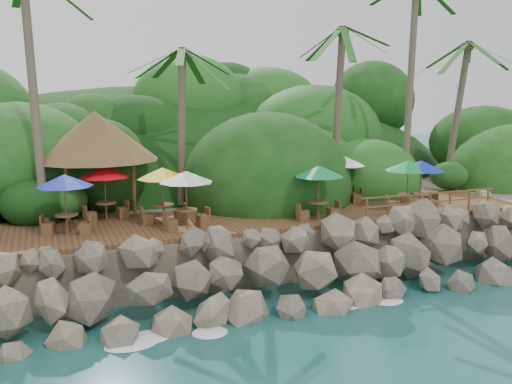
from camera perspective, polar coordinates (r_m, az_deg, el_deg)
name	(u,v)px	position (r m, az deg, el deg)	size (l,w,h in m)	color
ground	(317,316)	(20.13, 6.28, -12.43)	(140.00, 140.00, 0.00)	#19514F
land_base	(197,203)	(34.26, -6.01, -1.12)	(32.00, 25.20, 2.10)	gray
jungle_hill	(171,198)	(41.62, -8.67, -0.64)	(44.80, 28.00, 15.40)	#143811
seawall	(294,268)	(21.42, 3.87, -7.71)	(29.00, 4.00, 2.30)	gray
terrace	(256,219)	(24.70, 0.00, -2.74)	(26.00, 5.00, 0.20)	brown
jungle_foliage	(202,223)	(33.54, -5.53, -3.19)	(44.00, 16.00, 12.00)	#143811
foam_line	(313,312)	(20.37, 5.89, -12.06)	(25.20, 0.80, 0.06)	white
palapa	(96,136)	(26.02, -16.06, 5.53)	(5.55, 5.55, 4.60)	brown
dining_clusters	(250,173)	(24.22, -0.64, 1.93)	(21.14, 5.37, 2.35)	brown
railing	(430,201)	(26.22, 17.36, -0.87)	(7.20, 0.10, 1.00)	brown
waiter	(273,196)	(25.11, 1.80, -0.39)	(0.60, 0.39, 1.64)	silver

